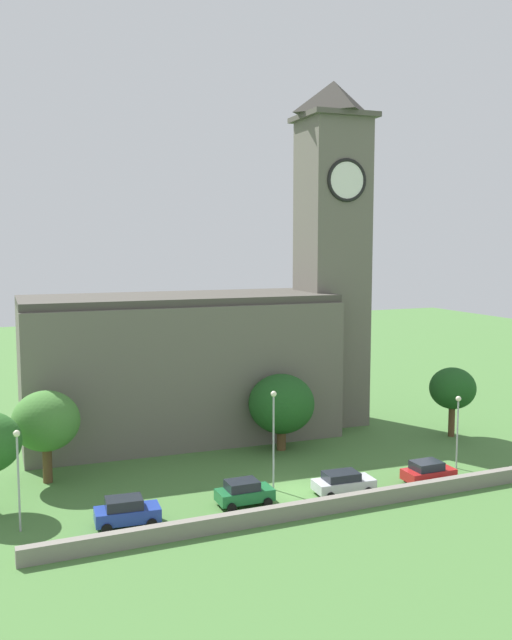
{
  "coord_description": "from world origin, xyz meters",
  "views": [
    {
      "loc": [
        -22.57,
        -45.71,
        18.73
      ],
      "look_at": [
        -0.23,
        6.7,
        12.26
      ],
      "focal_mm": 39.36,
      "sensor_mm": 36.0,
      "label": 1
    }
  ],
  "objects": [
    {
      "name": "church",
      "position": [
        0.08,
        17.61,
        9.16
      ],
      "size": [
        34.41,
        12.77,
        34.44
      ],
      "color": "#666056",
      "rests_on": "ground"
    },
    {
      "name": "car_red",
      "position": [
        10.34,
        -2.56,
        0.88
      ],
      "size": [
        4.02,
        2.32,
        1.75
      ],
      "color": "red",
      "rests_on": "ground"
    },
    {
      "name": "tree_riverside_west",
      "position": [
        20.5,
        7.39,
        4.66
      ],
      "size": [
        4.4,
        4.4,
        6.68
      ],
      "color": "brown",
      "rests_on": "ground"
    },
    {
      "name": "tree_riverside_east",
      "position": [
        3.58,
        9.83,
        4.21
      ],
      "size": [
        5.91,
        5.91,
        6.89
      ],
      "color": "brown",
      "rests_on": "ground"
    },
    {
      "name": "ground_plane",
      "position": [
        0.0,
        15.0,
        0.0
      ],
      "size": [
        200.0,
        200.0,
        0.0
      ],
      "primitive_type": "plane",
      "color": "#477538"
    },
    {
      "name": "car_silver",
      "position": [
        3.18,
        -1.86,
        0.83
      ],
      "size": [
        4.65,
        2.51,
        1.63
      ],
      "color": "silver",
      "rests_on": "ground"
    },
    {
      "name": "quay_barrier",
      "position": [
        0.0,
        -4.78,
        0.54
      ],
      "size": [
        40.44,
        0.7,
        1.08
      ],
      "primitive_type": "cube",
      "color": "gray",
      "rests_on": "ground"
    },
    {
      "name": "streetlamp_west_mid",
      "position": [
        -1.29,
        0.85,
        5.01
      ],
      "size": [
        0.44,
        0.44,
        7.59
      ],
      "color": "#9EA0A5",
      "rests_on": "ground"
    },
    {
      "name": "car_green",
      "position": [
        -4.48,
        -1.1,
        0.9
      ],
      "size": [
        4.03,
        2.32,
        1.79
      ],
      "color": "#1E6B38",
      "rests_on": "ground"
    },
    {
      "name": "streetlamp_central",
      "position": [
        14.7,
        -0.54,
        4.15
      ],
      "size": [
        0.44,
        0.44,
        6.09
      ],
      "color": "#9EA0A5",
      "rests_on": "ground"
    },
    {
      "name": "tree_churchyard",
      "position": [
        -16.79,
        9.21,
        4.86
      ],
      "size": [
        5.19,
        5.19,
        7.23
      ],
      "color": "brown",
      "rests_on": "ground"
    },
    {
      "name": "streetlamp_west_end",
      "position": [
        -19.55,
        0.3,
        4.51
      ],
      "size": [
        0.44,
        0.44,
        6.72
      ],
      "color": "#9EA0A5",
      "rests_on": "ground"
    },
    {
      "name": "car_blue",
      "position": [
        -13.01,
        -1.52,
        0.97
      ],
      "size": [
        4.41,
        2.6,
        1.92
      ],
      "color": "#233D9E",
      "rests_on": "ground"
    }
  ]
}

